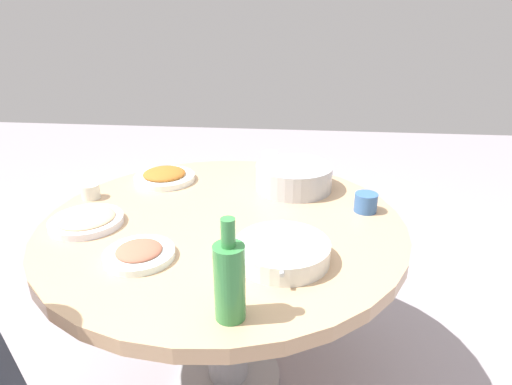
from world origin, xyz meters
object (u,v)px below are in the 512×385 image
round_dining_table (224,251)px  dish_tofu_braise (139,253)px  soup_bowl (282,252)px  dish_stirfry (165,176)px  green_bottle (230,279)px  tea_cup_far (366,202)px  rice_bowl (294,176)px  tea_cup_side (270,159)px  dish_noodles (86,220)px  tea_cup_near (91,191)px

round_dining_table → dish_tofu_braise: bearing=55.0°
soup_bowl → dish_stirfry: (0.51, -0.55, -0.01)m
green_bottle → tea_cup_far: 0.71m
rice_bowl → tea_cup_side: rice_bowl is taller
soup_bowl → tea_cup_far: bearing=-128.3°
round_dining_table → tea_cup_side: tea_cup_side is taller
tea_cup_far → round_dining_table: bearing=12.2°
round_dining_table → dish_noodles: 0.47m
tea_cup_far → tea_cup_side: same height
green_bottle → dish_tofu_braise: bearing=-36.7°
rice_bowl → dish_noodles: 0.77m
dish_noodles → rice_bowl: bearing=-150.2°
dish_stirfry → dish_tofu_braise: (-0.11, 0.59, -0.01)m
dish_stirfry → tea_cup_side: 0.47m
dish_noodles → tea_cup_far: bearing=-167.8°
green_bottle → tea_cup_near: size_ratio=3.70×
dish_tofu_braise → tea_cup_near: bearing=-49.5°
rice_bowl → dish_stirfry: rice_bowl is taller
round_dining_table → dish_noodles: size_ratio=5.18×
round_dining_table → soup_bowl: (-0.21, 0.24, 0.15)m
dish_stirfry → tea_cup_far: (-0.78, 0.21, 0.01)m
round_dining_table → tea_cup_side: 0.57m
dish_tofu_braise → tea_cup_side: bearing=-110.8°
dish_tofu_braise → tea_cup_near: tea_cup_near is taller
rice_bowl → soup_bowl: 0.53m
rice_bowl → soup_bowl: rice_bowl is taller
rice_bowl → tea_cup_far: rice_bowl is taller
dish_stirfry → tea_cup_near: bearing=42.2°
dish_tofu_braise → dish_noodles: dish_noodles is taller
tea_cup_far → tea_cup_side: size_ratio=1.08×
soup_bowl → dish_noodles: bearing=-12.9°
round_dining_table → soup_bowl: soup_bowl is taller
tea_cup_near → tea_cup_side: (-0.64, -0.42, 0.01)m
tea_cup_near → dish_stirfry: bearing=-137.8°
rice_bowl → dish_stirfry: 0.53m
soup_bowl → dish_tofu_braise: 0.40m
dish_stirfry → dish_noodles: 0.43m
rice_bowl → dish_tofu_braise: bearing=53.1°
dish_noodles → tea_cup_side: tea_cup_side is taller
green_bottle → dish_stirfry: bearing=-63.4°
dish_noodles → dish_stirfry: bearing=-108.4°
dish_tofu_braise → dish_stirfry: bearing=-79.4°
dish_noodles → tea_cup_near: bearing=-67.8°
round_dining_table → dish_stirfry: 0.46m
dish_tofu_braise → round_dining_table: bearing=-125.0°
tea_cup_near → dish_tofu_braise: bearing=130.5°
tea_cup_side → green_bottle: bearing=89.3°
tea_cup_near → tea_cup_far: 1.00m
tea_cup_far → green_bottle: bearing=57.6°
tea_cup_near → tea_cup_far: bearing=179.5°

